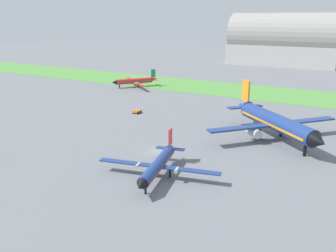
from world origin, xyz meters
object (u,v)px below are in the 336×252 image
(airplane_taxiing_turboprop, at_px, (135,81))
(airplane_foreground_turboprop, at_px, (158,164))
(baggage_cart_near_gate, at_px, (137,111))
(airplane_midfield_jet, at_px, (274,122))

(airplane_taxiing_turboprop, relative_size, airplane_foreground_turboprop, 0.84)
(airplane_taxiing_turboprop, distance_m, baggage_cart_near_gate, 41.46)
(airplane_foreground_turboprop, bearing_deg, airplane_midfield_jet, 144.70)
(airplane_foreground_turboprop, relative_size, baggage_cart_near_gate, 8.99)
(airplane_taxiing_turboprop, distance_m, airplane_midfield_jet, 74.57)
(airplane_taxiing_turboprop, xyz_separation_m, airplane_foreground_turboprop, (51.71, -68.12, -0.04))
(baggage_cart_near_gate, bearing_deg, airplane_foreground_turboprop, 37.41)
(airplane_taxiing_turboprop, bearing_deg, baggage_cart_near_gate, 73.79)
(airplane_foreground_turboprop, bearing_deg, airplane_taxiing_turboprop, -155.54)
(airplane_taxiing_turboprop, distance_m, airplane_foreground_turboprop, 85.52)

